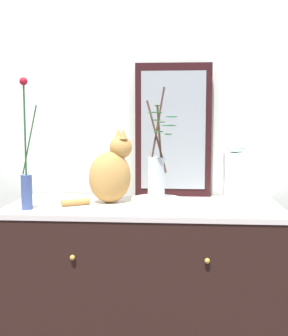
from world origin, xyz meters
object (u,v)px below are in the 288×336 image
(sideboard, at_px, (144,287))
(vase_slim_green, at_px, (26,178))
(bowl_porcelain, at_px, (156,204))
(vase_glass_clear, at_px, (157,170))
(cat_sitting, at_px, (111,173))
(mirror_leaning, at_px, (173,130))
(jar_lidded_porcelain, at_px, (235,174))

(sideboard, height_order, vase_slim_green, vase_slim_green)
(sideboard, relative_size, bowl_porcelain, 5.76)
(vase_glass_clear, bearing_deg, cat_sitting, 144.75)
(vase_glass_clear, bearing_deg, vase_slim_green, -177.27)
(bowl_porcelain, xyz_separation_m, vase_glass_clear, (0.00, -0.00, 0.16))
(mirror_leaning, bearing_deg, cat_sitting, -145.63)
(cat_sitting, bearing_deg, bowl_porcelain, -35.22)
(cat_sitting, bearing_deg, vase_slim_green, -151.82)
(bowl_porcelain, relative_size, jar_lidded_porcelain, 0.68)
(sideboard, bearing_deg, bowl_porcelain, -61.57)
(vase_slim_green, height_order, vase_glass_clear, vase_slim_green)
(vase_slim_green, relative_size, vase_glass_clear, 1.19)
(mirror_leaning, height_order, vase_glass_clear, mirror_leaning)
(vase_slim_green, xyz_separation_m, bowl_porcelain, (0.60, 0.03, -0.12))
(mirror_leaning, relative_size, vase_glass_clear, 1.41)
(sideboard, bearing_deg, jar_lidded_porcelain, 0.37)
(cat_sitting, height_order, jar_lidded_porcelain, cat_sitting)
(jar_lidded_porcelain, bearing_deg, vase_slim_green, -170.93)
(sideboard, bearing_deg, vase_glass_clear, -61.01)
(mirror_leaning, bearing_deg, jar_lidded_porcelain, -39.99)
(bowl_porcelain, xyz_separation_m, jar_lidded_porcelain, (0.37, 0.12, 0.12))
(bowl_porcelain, bearing_deg, sideboard, 118.43)
(vase_slim_green, bearing_deg, cat_sitting, 28.18)
(bowl_porcelain, height_order, jar_lidded_porcelain, jar_lidded_porcelain)
(vase_slim_green, bearing_deg, vase_glass_clear, 2.73)
(cat_sitting, bearing_deg, jar_lidded_porcelain, -3.88)
(bowl_porcelain, bearing_deg, mirror_leaning, 79.05)
(sideboard, bearing_deg, vase_slim_green, -164.10)
(vase_glass_clear, bearing_deg, jar_lidded_porcelain, 18.91)
(mirror_leaning, relative_size, vase_slim_green, 1.18)
(cat_sitting, relative_size, vase_slim_green, 0.61)
(vase_slim_green, height_order, bowl_porcelain, vase_slim_green)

